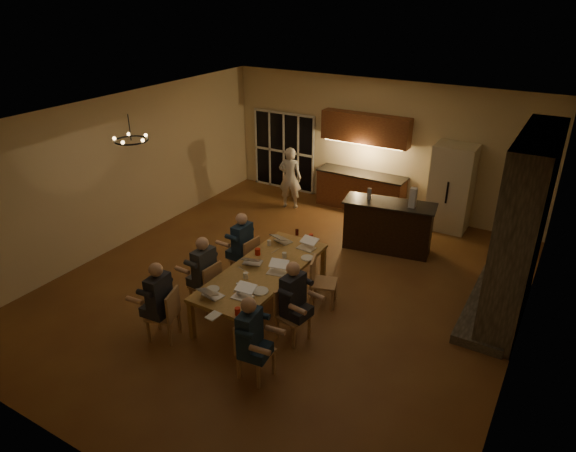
{
  "coord_description": "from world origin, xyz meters",
  "views": [
    {
      "loc": [
        4.23,
        -7.08,
        5.19
      ],
      "look_at": [
        -0.12,
        0.3,
        1.13
      ],
      "focal_mm": 32.0,
      "sensor_mm": 36.0,
      "label": 1
    }
  ],
  "objects_px": {
    "laptop_a": "(213,290)",
    "standing_person": "(290,178)",
    "mug_back": "(269,243)",
    "plate_left": "(213,289)",
    "refrigerator": "(451,188)",
    "person_right_mid": "(293,301)",
    "laptop_f": "(306,243)",
    "chair_left_far": "(244,258)",
    "person_right_near": "(250,340)",
    "chair_right_near": "(256,351)",
    "chair_left_near": "(163,314)",
    "mug_front": "(246,275)",
    "chair_right_far": "(324,282)",
    "dining_table": "(263,288)",
    "laptop_d": "(277,267)",
    "chair_right_mid": "(293,316)",
    "plate_near": "(260,291)",
    "bar_bottle": "(369,194)",
    "person_left_mid": "(205,274)",
    "can_cola": "(297,232)",
    "redcup_mid": "(258,252)",
    "mug_mid": "(284,255)",
    "chandelier": "(131,140)",
    "bar_island": "(388,226)",
    "laptop_e": "(283,236)",
    "person_left_far": "(243,247)",
    "redcup_near": "(238,311)",
    "chair_left_mid": "(205,285)",
    "can_silver": "(238,287)",
    "bar_blender": "(413,198)",
    "plate_far": "(307,258)",
    "person_left_near": "(160,302)",
    "laptop_b": "(242,291)"
  },
  "relations": [
    {
      "from": "mug_front",
      "to": "person_right_mid",
      "type": "bearing_deg",
      "value": -6.51
    },
    {
      "from": "dining_table",
      "to": "mug_mid",
      "type": "distance_m",
      "value": 0.7
    },
    {
      "from": "chair_left_mid",
      "to": "mug_front",
      "type": "height_order",
      "value": "chair_left_mid"
    },
    {
      "from": "laptop_f",
      "to": "chair_right_mid",
      "type": "bearing_deg",
      "value": -63.21
    },
    {
      "from": "chandelier",
      "to": "bar_blender",
      "type": "height_order",
      "value": "chandelier"
    },
    {
      "from": "laptop_b",
      "to": "refrigerator",
      "type": "bearing_deg",
      "value": 69.23
    },
    {
      "from": "person_right_mid",
      "to": "can_cola",
      "type": "distance_m",
      "value": 2.21
    },
    {
      "from": "mug_back",
      "to": "redcup_mid",
      "type": "xyz_separation_m",
      "value": [
        0.02,
        -0.42,
        0.01
      ]
    },
    {
      "from": "person_left_mid",
      "to": "laptop_d",
      "type": "relative_size",
      "value": 4.31
    },
    {
      "from": "dining_table",
      "to": "person_left_mid",
      "type": "relative_size",
      "value": 2.03
    },
    {
      "from": "bar_island",
      "to": "laptop_e",
      "type": "bearing_deg",
      "value": -132.14
    },
    {
      "from": "person_left_far",
      "to": "mug_back",
      "type": "xyz_separation_m",
      "value": [
        0.46,
        0.22,
        0.11
      ]
    },
    {
      "from": "laptop_e",
      "to": "can_silver",
      "type": "bearing_deg",
      "value": 115.47
    },
    {
      "from": "mug_mid",
      "to": "person_left_near",
      "type": "bearing_deg",
      "value": -115.14
    },
    {
      "from": "laptop_a",
      "to": "dining_table",
      "type": "bearing_deg",
      "value": -92.08
    },
    {
      "from": "redcup_near",
      "to": "bar_bottle",
      "type": "xyz_separation_m",
      "value": [
        0.23,
        4.44,
        0.39
      ]
    },
    {
      "from": "refrigerator",
      "to": "person_right_near",
      "type": "distance_m",
      "value": 6.61
    },
    {
      "from": "mug_front",
      "to": "chair_right_far",
      "type": "bearing_deg",
      "value": 45.7
    },
    {
      "from": "mug_back",
      "to": "can_cola",
      "type": "xyz_separation_m",
      "value": [
        0.24,
        0.63,
        0.01
      ]
    },
    {
      "from": "person_left_far",
      "to": "laptop_d",
      "type": "height_order",
      "value": "person_left_far"
    },
    {
      "from": "chair_right_mid",
      "to": "redcup_mid",
      "type": "relative_size",
      "value": 7.42
    },
    {
      "from": "chair_left_near",
      "to": "can_cola",
      "type": "relative_size",
      "value": 7.42
    },
    {
      "from": "can_silver",
      "to": "person_right_mid",
      "type": "bearing_deg",
      "value": 16.08
    },
    {
      "from": "mug_back",
      "to": "plate_left",
      "type": "xyz_separation_m",
      "value": [
        0.05,
        -1.76,
        -0.04
      ]
    },
    {
      "from": "can_cola",
      "to": "plate_near",
      "type": "relative_size",
      "value": 0.44
    },
    {
      "from": "can_silver",
      "to": "can_cola",
      "type": "xyz_separation_m",
      "value": [
        -0.17,
        2.19,
        0.0
      ]
    },
    {
      "from": "redcup_near",
      "to": "bar_island",
      "type": "bearing_deg",
      "value": 81.31
    },
    {
      "from": "chair_left_far",
      "to": "redcup_mid",
      "type": "height_order",
      "value": "chair_left_far"
    },
    {
      "from": "chandelier",
      "to": "laptop_e",
      "type": "xyz_separation_m",
      "value": [
        2.19,
        1.41,
        -1.89
      ]
    },
    {
      "from": "chair_left_near",
      "to": "chair_left_far",
      "type": "xyz_separation_m",
      "value": [
        0.06,
        2.17,
        0.0
      ]
    },
    {
      "from": "can_cola",
      "to": "chair_left_mid",
      "type": "bearing_deg",
      "value": -109.94
    },
    {
      "from": "laptop_f",
      "to": "chair_left_far",
      "type": "bearing_deg",
      "value": -153.73
    },
    {
      "from": "chair_right_mid",
      "to": "bar_island",
      "type": "bearing_deg",
      "value": 10.34
    },
    {
      "from": "dining_table",
      "to": "mug_mid",
      "type": "height_order",
      "value": "mug_mid"
    },
    {
      "from": "person_left_mid",
      "to": "mug_back",
      "type": "height_order",
      "value": "person_left_mid"
    },
    {
      "from": "chandelier",
      "to": "mug_mid",
      "type": "xyz_separation_m",
      "value": [
        2.54,
        0.87,
        -1.95
      ]
    },
    {
      "from": "redcup_near",
      "to": "plate_left",
      "type": "bearing_deg",
      "value": 154.37
    },
    {
      "from": "chair_left_near",
      "to": "chandelier",
      "type": "relative_size",
      "value": 1.52
    },
    {
      "from": "plate_far",
      "to": "person_right_mid",
      "type": "bearing_deg",
      "value": -71.49
    },
    {
      "from": "refrigerator",
      "to": "person_right_near",
      "type": "xyz_separation_m",
      "value": [
        -1.06,
        -6.52,
        -0.31
      ]
    },
    {
      "from": "chair_left_mid",
      "to": "person_right_mid",
      "type": "height_order",
      "value": "person_right_mid"
    },
    {
      "from": "chair_left_mid",
      "to": "mug_front",
      "type": "distance_m",
      "value": 0.87
    },
    {
      "from": "standing_person",
      "to": "person_left_mid",
      "type": "bearing_deg",
      "value": 84.54
    },
    {
      "from": "bar_bottle",
      "to": "redcup_near",
      "type": "bearing_deg",
      "value": -92.9
    },
    {
      "from": "laptop_a",
      "to": "standing_person",
      "type": "bearing_deg",
      "value": -62.82
    },
    {
      "from": "person_left_mid",
      "to": "person_right_mid",
      "type": "height_order",
      "value": "same"
    },
    {
      "from": "chair_right_near",
      "to": "chair_left_near",
      "type": "bearing_deg",
      "value": 94.37
    },
    {
      "from": "dining_table",
      "to": "laptop_d",
      "type": "xyz_separation_m",
      "value": [
        0.27,
        0.02,
        0.49
      ]
    },
    {
      "from": "refrigerator",
      "to": "person_right_mid",
      "type": "distance_m",
      "value": 5.48
    },
    {
      "from": "plate_near",
      "to": "bar_bottle",
      "type": "height_order",
      "value": "bar_bottle"
    }
  ]
}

